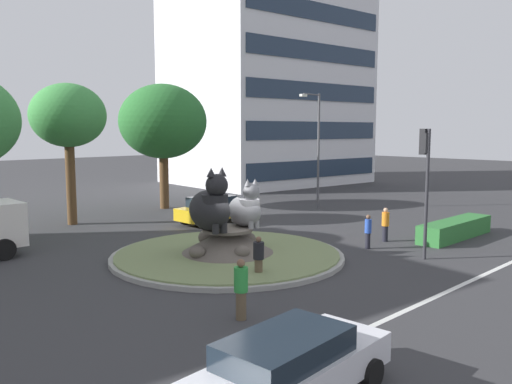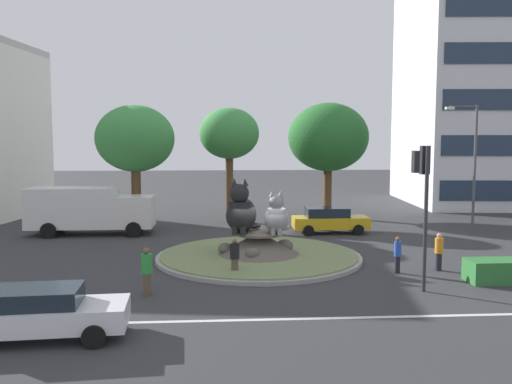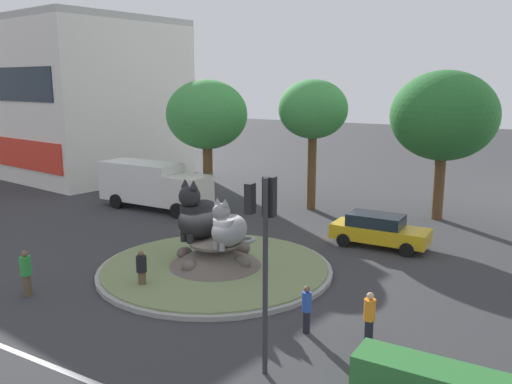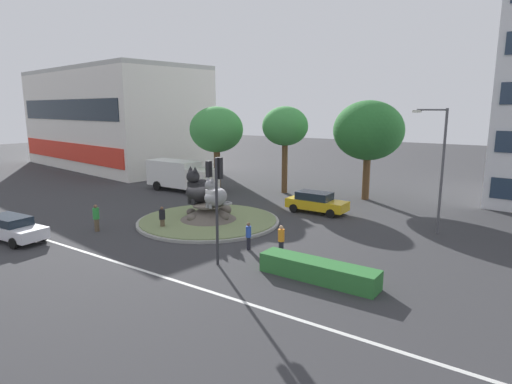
# 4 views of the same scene
# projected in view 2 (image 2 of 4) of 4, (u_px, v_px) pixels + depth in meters

# --- Properties ---
(ground_plane) EXTENTS (160.00, 160.00, 0.00)m
(ground_plane) POSITION_uv_depth(u_px,v_px,m) (259.00, 259.00, 24.81)
(ground_plane) COLOR #333335
(lane_centreline) EXTENTS (112.00, 0.20, 0.01)m
(lane_centreline) POSITION_uv_depth(u_px,v_px,m) (278.00, 319.00, 16.28)
(lane_centreline) COLOR silver
(lane_centreline) RESTS_ON ground
(roundabout_island) EXTENTS (9.73, 9.73, 1.27)m
(roundabout_island) POSITION_uv_depth(u_px,v_px,m) (259.00, 250.00, 24.79)
(roundabout_island) COLOR gray
(roundabout_island) RESTS_ON ground
(cat_statue_black) EXTENTS (1.95, 2.61, 2.61)m
(cat_statue_black) POSITION_uv_depth(u_px,v_px,m) (241.00, 212.00, 24.60)
(cat_statue_black) COLOR black
(cat_statue_black) RESTS_ON roundabout_island
(cat_statue_grey) EXTENTS (1.52, 2.13, 2.06)m
(cat_statue_grey) POSITION_uv_depth(u_px,v_px,m) (277.00, 217.00, 24.42)
(cat_statue_grey) COLOR gray
(cat_statue_grey) RESTS_ON roundabout_island
(traffic_light_mast) EXTENTS (0.71, 0.55, 5.40)m
(traffic_light_mast) POSITION_uv_depth(u_px,v_px,m) (423.00, 186.00, 19.06)
(traffic_light_mast) COLOR #2D2D33
(traffic_light_mast) RESTS_ON ground
(office_tower) EXTENTS (18.52, 15.63, 28.20)m
(office_tower) POSITION_uv_depth(u_px,v_px,m) (510.00, 46.00, 46.60)
(office_tower) COLOR silver
(office_tower) RESTS_ON ground
(broadleaf_tree_behind_island) EXTENTS (5.87, 5.87, 8.41)m
(broadleaf_tree_behind_island) POSITION_uv_depth(u_px,v_px,m) (328.00, 138.00, 38.13)
(broadleaf_tree_behind_island) COLOR brown
(broadleaf_tree_behind_island) RESTS_ON ground
(second_tree_near_tower) EXTENTS (4.16, 4.16, 7.92)m
(second_tree_near_tower) POSITION_uv_depth(u_px,v_px,m) (229.00, 134.00, 36.17)
(second_tree_near_tower) COLOR brown
(second_tree_near_tower) RESTS_ON ground
(third_tree_left) EXTENTS (5.03, 5.03, 7.91)m
(third_tree_left) POSITION_uv_depth(u_px,v_px,m) (135.00, 139.00, 33.40)
(third_tree_left) COLOR brown
(third_tree_left) RESTS_ON ground
(streetlight_arm) EXTENTS (2.06, 0.30, 7.75)m
(streetlight_arm) POSITION_uv_depth(u_px,v_px,m) (472.00, 160.00, 31.44)
(streetlight_arm) COLOR #4C4C51
(streetlight_arm) RESTS_ON ground
(pedestrian_blue_shirt) EXTENTS (0.30, 0.30, 1.56)m
(pedestrian_blue_shirt) POSITION_uv_depth(u_px,v_px,m) (398.00, 254.00, 21.99)
(pedestrian_blue_shirt) COLOR black
(pedestrian_blue_shirt) RESTS_ON ground
(pedestrian_green_shirt) EXTENTS (0.40, 0.40, 1.75)m
(pedestrian_green_shirt) POSITION_uv_depth(u_px,v_px,m) (147.00, 270.00, 18.76)
(pedestrian_green_shirt) COLOR brown
(pedestrian_green_shirt) RESTS_ON ground
(pedestrian_black_shirt) EXTENTS (0.39, 0.39, 1.55)m
(pedestrian_black_shirt) POSITION_uv_depth(u_px,v_px,m) (235.00, 257.00, 21.57)
(pedestrian_black_shirt) COLOR brown
(pedestrian_black_shirt) RESTS_ON ground
(pedestrian_orange_shirt) EXTENTS (0.35, 0.35, 1.64)m
(pedestrian_orange_shirt) POSITION_uv_depth(u_px,v_px,m) (439.00, 251.00, 22.43)
(pedestrian_orange_shirt) COLOR black
(pedestrian_orange_shirt) RESTS_ON ground
(sedan_on_far_lane) EXTENTS (4.59, 2.00, 1.57)m
(sedan_on_far_lane) POSITION_uv_depth(u_px,v_px,m) (329.00, 220.00, 31.74)
(sedan_on_far_lane) COLOR gold
(sedan_on_far_lane) RESTS_ON ground
(parked_car_right) EXTENTS (4.88, 2.25, 1.47)m
(parked_car_right) POSITION_uv_depth(u_px,v_px,m) (38.00, 312.00, 14.56)
(parked_car_right) COLOR silver
(parked_car_right) RESTS_ON ground
(delivery_box_truck) EXTENTS (7.35, 2.60, 2.84)m
(delivery_box_truck) POSITION_uv_depth(u_px,v_px,m) (89.00, 209.00, 31.20)
(delivery_box_truck) COLOR silver
(delivery_box_truck) RESTS_ON ground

